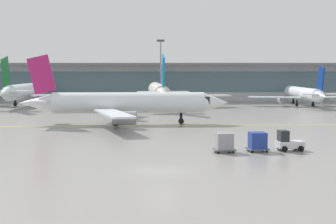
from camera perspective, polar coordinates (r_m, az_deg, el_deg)
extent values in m
plane|color=gray|center=(41.16, -0.91, -6.70)|extent=(400.00, 400.00, 0.00)
cube|color=yellow|center=(73.09, -4.60, -1.56)|extent=(109.87, 6.17, 0.01)
cube|color=#B2B7BC|center=(129.95, -0.28, 3.32)|extent=(188.33, 8.00, 9.00)
cube|color=slate|center=(125.86, -0.29, 3.47)|extent=(180.80, 0.16, 5.04)
cube|color=slate|center=(128.39, -0.29, 5.44)|extent=(195.86, 11.00, 0.60)
cylinder|color=white|center=(116.33, -15.66, 2.35)|extent=(4.09, 23.35, 3.23)
cone|color=white|center=(129.30, -13.83, 2.64)|extent=(3.21, 3.99, 3.07)
cube|color=black|center=(126.81, -14.15, 2.77)|extent=(2.62, 3.00, 1.13)
cone|color=white|center=(102.91, -18.07, 1.97)|extent=(2.93, 5.26, 2.74)
cylinder|color=#999EA3|center=(117.81, -18.30, 1.44)|extent=(2.12, 3.49, 1.99)
cube|color=white|center=(112.29, -11.92, 1.89)|extent=(13.64, 6.15, 0.27)
cylinder|color=#999EA3|center=(114.38, -13.03, 1.47)|extent=(2.12, 3.49, 1.99)
cube|color=#19662D|center=(103.76, -17.94, 4.41)|extent=(0.50, 4.36, 6.08)
cube|color=white|center=(103.43, -16.57, 2.29)|extent=(4.83, 2.45, 0.23)
cylinder|color=black|center=(124.23, -14.49, 1.39)|extent=(0.42, 0.42, 1.71)
cylinder|color=black|center=(124.25, -14.48, 1.20)|extent=(0.55, 0.87, 0.85)
cylinder|color=black|center=(115.36, -16.95, 1.07)|extent=(0.42, 0.42, 1.71)
cylinder|color=black|center=(115.39, -16.94, 0.86)|extent=(0.55, 0.87, 0.85)
cylinder|color=black|center=(114.01, -14.87, 1.08)|extent=(0.42, 0.42, 1.71)
cylinder|color=black|center=(114.03, -14.87, 0.86)|extent=(0.55, 0.87, 0.85)
cylinder|color=silver|center=(107.20, -1.09, 2.36)|extent=(5.29, 23.90, 3.29)
cone|color=silver|center=(120.99, -1.52, 2.66)|extent=(3.45, 4.20, 3.13)
cube|color=black|center=(118.34, -1.45, 2.81)|extent=(2.81, 3.17, 1.15)
cone|color=silver|center=(92.76, -0.50, 1.95)|extent=(3.24, 5.49, 2.80)
cube|color=silver|center=(105.09, -5.61, 1.79)|extent=(13.90, 5.67, 0.27)
cylinder|color=#999EA3|center=(106.59, -4.14, 1.35)|extent=(2.32, 3.65, 2.03)
cube|color=silver|center=(106.21, 3.52, 1.84)|extent=(13.77, 7.73, 0.27)
cylinder|color=#999EA3|center=(107.34, 1.98, 1.39)|extent=(2.32, 3.65, 2.03)
cube|color=#1472B2|center=(93.68, -0.55, 4.70)|extent=(0.72, 4.45, 6.20)
cube|color=silver|center=(94.02, -2.04, 2.29)|extent=(5.02, 2.73, 0.23)
cube|color=silver|center=(94.38, 0.90, 2.30)|extent=(5.02, 2.73, 0.23)
cylinder|color=black|center=(115.61, -1.36, 1.30)|extent=(0.43, 0.43, 1.74)
cylinder|color=black|center=(115.63, -1.36, 1.09)|extent=(0.60, 0.91, 0.87)
cylinder|color=black|center=(105.29, -2.23, 0.94)|extent=(0.43, 0.43, 1.74)
cylinder|color=black|center=(105.32, -2.23, 0.70)|extent=(0.60, 0.91, 0.87)
cylinder|color=black|center=(105.59, 0.19, 0.95)|extent=(0.43, 0.43, 1.74)
cylinder|color=black|center=(105.62, 0.19, 0.72)|extent=(0.60, 0.91, 0.87)
cylinder|color=white|center=(115.15, 15.06, 2.06)|extent=(3.78, 19.41, 2.68)
cone|color=white|center=(125.87, 13.45, 2.33)|extent=(2.73, 3.36, 2.55)
cube|color=black|center=(123.81, 13.74, 2.44)|extent=(2.22, 2.53, 0.94)
cone|color=white|center=(104.04, 17.09, 1.71)|extent=(2.52, 4.41, 2.28)
cube|color=white|center=(111.70, 11.96, 1.66)|extent=(11.32, 4.90, 0.22)
cylinder|color=#999EA3|center=(113.48, 12.87, 1.31)|extent=(1.81, 2.93, 1.66)
cube|color=white|center=(116.06, 18.51, 1.63)|extent=(11.25, 6.03, 0.22)
cylinder|color=#999EA3|center=(116.41, 17.27, 1.30)|extent=(1.81, 2.93, 1.66)
cube|color=navy|center=(104.71, 16.98, 3.72)|extent=(0.49, 3.62, 5.05)
cube|color=white|center=(104.45, 15.86, 1.97)|extent=(4.04, 2.11, 0.19)
cube|color=white|center=(105.81, 17.88, 1.96)|extent=(4.04, 2.11, 0.19)
cylinder|color=black|center=(121.68, 14.04, 1.26)|extent=(0.35, 0.35, 1.42)
cylinder|color=black|center=(121.71, 14.03, 1.10)|extent=(0.47, 0.73, 0.71)
cylinder|color=black|center=(113.21, 14.41, 0.99)|extent=(0.35, 0.35, 1.42)
cylinder|color=black|center=(113.24, 14.41, 0.81)|extent=(0.47, 0.73, 0.71)
cylinder|color=black|center=(114.37, 16.14, 0.98)|extent=(0.35, 0.35, 1.42)
cylinder|color=black|center=(114.39, 16.14, 0.81)|extent=(0.47, 0.73, 0.71)
cylinder|color=white|center=(74.78, -4.50, 1.05)|extent=(22.55, 4.29, 3.11)
cone|color=white|center=(75.58, 5.46, 1.08)|extent=(3.89, 3.15, 2.96)
cube|color=black|center=(75.23, 3.59, 1.38)|extent=(2.93, 2.57, 1.09)
cone|color=white|center=(76.37, -14.83, 0.98)|extent=(5.11, 2.91, 2.65)
cube|color=white|center=(82.85, -5.62, 0.83)|extent=(5.74, 13.15, 0.26)
cylinder|color=#999EA3|center=(80.31, -4.72, 0.09)|extent=(3.39, 2.09, 1.92)
cube|color=white|center=(66.99, -6.23, -0.16)|extent=(6.96, 13.07, 0.26)
cylinder|color=#999EA3|center=(69.56, -4.98, -0.67)|extent=(3.39, 2.09, 1.92)
cube|color=#B21E66|center=(76.01, -14.16, 4.16)|extent=(4.21, 0.55, 5.86)
cube|color=white|center=(78.32, -13.52, 1.45)|extent=(2.44, 4.69, 0.22)
cube|color=white|center=(73.83, -14.16, 1.23)|extent=(2.44, 4.69, 0.22)
cylinder|color=black|center=(75.19, 1.50, -0.74)|extent=(0.40, 0.40, 1.65)
cylinder|color=black|center=(75.23, 1.50, -1.05)|extent=(0.85, 0.55, 0.82)
cylinder|color=black|center=(77.15, -5.80, -0.61)|extent=(0.40, 0.40, 1.65)
cylinder|color=black|center=(77.19, -5.80, -0.92)|extent=(0.85, 0.55, 0.82)
cylinder|color=black|center=(72.96, -5.96, -0.94)|extent=(0.40, 0.40, 1.65)
cylinder|color=black|center=(73.01, -5.96, -1.26)|extent=(0.85, 0.55, 0.82)
cube|color=silver|center=(52.36, 13.70, -3.59)|extent=(2.77, 1.74, 0.70)
cube|color=#1E2328|center=(51.96, 12.95, -2.64)|extent=(1.06, 1.35, 1.10)
cylinder|color=black|center=(53.37, 14.27, -3.82)|extent=(0.62, 0.30, 0.60)
cylinder|color=black|center=(52.09, 14.84, -4.05)|extent=(0.62, 0.30, 0.60)
cylinder|color=black|center=(52.76, 12.55, -3.89)|extent=(0.62, 0.30, 0.60)
cylinder|color=black|center=(51.46, 13.09, -4.12)|extent=(0.62, 0.30, 0.60)
cube|color=#595B60|center=(51.27, 10.12, -4.13)|extent=(2.30, 1.87, 0.12)
cube|color=navy|center=(51.14, 10.13, -3.18)|extent=(1.79, 1.70, 1.60)
cylinder|color=black|center=(52.18, 10.66, -4.17)|extent=(0.23, 0.13, 0.22)
cylinder|color=black|center=(50.87, 11.16, -4.41)|extent=(0.23, 0.13, 0.22)
cylinder|color=black|center=(51.73, 9.08, -4.22)|extent=(0.23, 0.13, 0.22)
cylinder|color=black|center=(50.41, 9.54, -4.47)|extent=(0.23, 0.13, 0.22)
cube|color=#595B60|center=(50.33, 6.39, -4.25)|extent=(2.30, 1.87, 0.12)
cube|color=gray|center=(50.20, 6.40, -3.28)|extent=(1.79, 1.70, 1.60)
cylinder|color=black|center=(51.21, 7.02, -4.29)|extent=(0.23, 0.13, 0.22)
cylinder|color=black|center=(49.88, 7.43, -4.54)|extent=(0.23, 0.13, 0.22)
cylinder|color=black|center=(50.85, 5.38, -4.34)|extent=(0.23, 0.13, 0.22)
cylinder|color=black|center=(49.51, 5.75, -4.60)|extent=(0.23, 0.13, 0.22)
cylinder|color=gray|center=(121.88, -0.83, 4.54)|extent=(0.36, 0.36, 14.68)
cube|color=#3F3F42|center=(122.05, -0.84, 8.10)|extent=(1.80, 0.30, 0.50)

